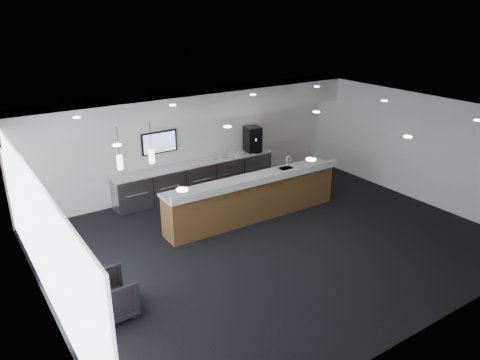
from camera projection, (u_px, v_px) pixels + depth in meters
ground at (271, 241)px, 11.10m from camera, size 10.00×10.00×0.00m
ceiling at (275, 117)px, 10.02m from camera, size 10.00×8.00×0.02m
back_wall at (190, 141)px, 13.66m from camera, size 10.00×0.02×3.00m
left_wall at (40, 242)px, 7.97m from camera, size 0.02×8.00×3.00m
right_wall at (414, 147)px, 13.15m from camera, size 0.02×8.00×3.00m
soffit_bulkhead at (196, 105)px, 12.90m from camera, size 10.00×0.90×0.70m
alcove_panel at (190, 138)px, 13.60m from camera, size 9.80×0.06×1.40m
window_blinds_wall at (43, 241)px, 7.99m from camera, size 0.04×7.36×2.55m
back_credenza at (197, 177)px, 13.75m from camera, size 5.06×0.66×0.95m
wall_tv at (159, 142)px, 13.02m from camera, size 1.05×0.08×0.62m
pendant_left at (158, 161)px, 9.66m from camera, size 0.12×0.12×0.30m
pendant_right at (126, 167)px, 9.30m from camera, size 0.12×0.12×0.30m
ceiling_can_lights at (275, 119)px, 10.03m from camera, size 7.00×5.00×0.02m
service_counter at (253, 197)px, 12.11m from camera, size 4.96×0.88×1.49m
coffee_machine at (253, 139)px, 14.46m from camera, size 0.52×0.61×0.77m
info_sign_left at (216, 156)px, 13.80m from camera, size 0.15×0.02×0.20m
info_sign_right at (226, 153)px, 13.97m from camera, size 0.19×0.04×0.25m
armchair at (109, 297)px, 8.35m from camera, size 0.89×0.87×0.79m
lounge_guest at (77, 284)px, 8.05m from camera, size 0.48×0.63×1.55m
cup_0 at (242, 153)px, 14.28m from camera, size 0.09×0.09×0.09m
cup_1 at (238, 153)px, 14.21m from camera, size 0.13×0.13×0.09m
cup_2 at (235, 154)px, 14.14m from camera, size 0.12×0.12×0.09m
cup_3 at (231, 155)px, 14.06m from camera, size 0.12×0.12×0.09m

